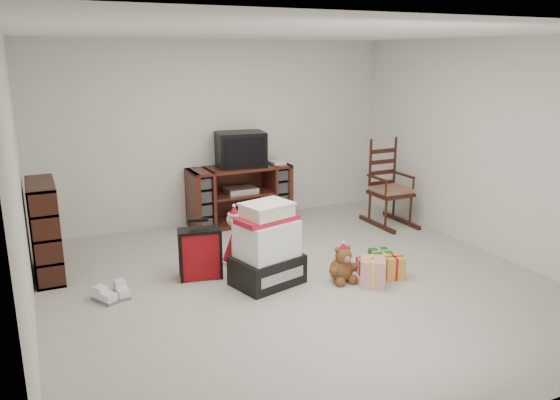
% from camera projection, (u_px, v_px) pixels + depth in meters
% --- Properties ---
extents(room, '(5.01, 5.01, 2.51)m').
position_uv_depth(room, '(299.00, 166.00, 5.35)').
color(room, '#A5A298').
rests_on(room, ground).
extents(tv_stand, '(1.43, 0.55, 0.81)m').
position_uv_depth(tv_stand, '(240.00, 195.00, 7.59)').
color(tv_stand, '#461A14').
rests_on(tv_stand, floor).
extents(bookshelf, '(0.28, 0.84, 1.03)m').
position_uv_depth(bookshelf, '(45.00, 231.00, 5.76)').
color(bookshelf, '#33160E').
rests_on(bookshelf, floor).
extents(rocking_chair, '(0.50, 0.82, 1.23)m').
position_uv_depth(rocking_chair, '(388.00, 194.00, 7.58)').
color(rocking_chair, '#33160E').
rests_on(rocking_chair, floor).
extents(gift_pile, '(0.78, 0.65, 0.85)m').
position_uv_depth(gift_pile, '(267.00, 250.00, 5.57)').
color(gift_pile, black).
rests_on(gift_pile, floor).
extents(red_suitcase, '(0.45, 0.29, 0.63)m').
position_uv_depth(red_suitcase, '(200.00, 253.00, 5.76)').
color(red_suitcase, maroon).
rests_on(red_suitcase, floor).
extents(stocking, '(0.29, 0.16, 0.59)m').
position_uv_depth(stocking, '(267.00, 258.00, 5.57)').
color(stocking, '#0E801C').
rests_on(stocking, floor).
extents(teddy_bear, '(0.26, 0.23, 0.38)m').
position_uv_depth(teddy_bear, '(342.00, 266.00, 5.69)').
color(teddy_bear, brown).
rests_on(teddy_bear, floor).
extents(santa_figurine, '(0.29, 0.27, 0.59)m').
position_uv_depth(santa_figurine, '(278.00, 232.00, 6.59)').
color(santa_figurine, maroon).
rests_on(santa_figurine, floor).
extents(mrs_claus_figurine, '(0.33, 0.31, 0.68)m').
position_uv_depth(mrs_claus_figurine, '(235.00, 241.00, 6.17)').
color(mrs_claus_figurine, maroon).
rests_on(mrs_claus_figurine, floor).
extents(sneaker_pair, '(0.37, 0.30, 0.10)m').
position_uv_depth(sneaker_pair, '(113.00, 294.00, 5.31)').
color(sneaker_pair, white).
rests_on(sneaker_pair, floor).
extents(gift_cluster, '(0.50, 0.77, 0.23)m').
position_uv_depth(gift_cluster, '(384.00, 266.00, 5.83)').
color(gift_cluster, red).
rests_on(gift_cluster, floor).
extents(crt_television, '(0.70, 0.55, 0.47)m').
position_uv_depth(crt_television, '(241.00, 149.00, 7.45)').
color(crt_television, black).
rests_on(crt_television, tv_stand).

